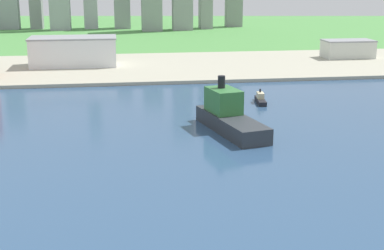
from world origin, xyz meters
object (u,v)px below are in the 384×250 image
(container_barge, at_px, (229,116))
(warehouse_main, at_px, (74,51))
(tugboat_small, at_px, (260,99))
(warehouse_annex, at_px, (348,49))

(container_barge, xyz_separation_m, warehouse_main, (-83.15, 194.89, 6.78))
(tugboat_small, bearing_deg, container_barge, -118.85)
(warehouse_main, height_order, warehouse_annex, warehouse_main)
(warehouse_annex, bearing_deg, warehouse_main, -177.53)
(warehouse_annex, bearing_deg, container_barge, -125.73)
(tugboat_small, bearing_deg, warehouse_annex, 52.01)
(container_barge, distance_m, warehouse_main, 212.00)
(container_barge, relative_size, tugboat_small, 2.75)
(tugboat_small, distance_m, warehouse_main, 180.47)
(tugboat_small, height_order, warehouse_main, warehouse_main)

